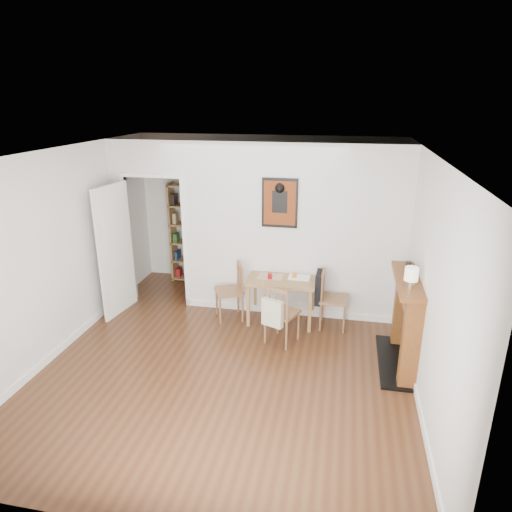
% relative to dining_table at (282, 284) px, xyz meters
% --- Properties ---
extents(ground, '(5.20, 5.20, 0.00)m').
position_rel_dining_table_xyz_m(ground, '(-0.48, -1.10, -0.60)').
color(ground, '#4F2F19').
rests_on(ground, ground).
extents(room_shell, '(5.20, 5.20, 5.20)m').
position_rel_dining_table_xyz_m(room_shell, '(-0.39, 0.24, 0.70)').
color(room_shell, silver).
rests_on(room_shell, ground).
extents(dining_table, '(1.00, 0.64, 0.68)m').
position_rel_dining_table_xyz_m(dining_table, '(0.00, 0.00, 0.00)').
color(dining_table, olive).
rests_on(dining_table, ground).
extents(chair_left, '(0.58, 0.58, 0.87)m').
position_rel_dining_table_xyz_m(chair_left, '(-0.78, -0.07, -0.16)').
color(chair_left, olive).
rests_on(chair_left, ground).
extents(chair_right, '(0.50, 0.44, 0.86)m').
position_rel_dining_table_xyz_m(chair_right, '(0.74, -0.03, -0.15)').
color(chair_right, olive).
rests_on(chair_right, ground).
extents(chair_front, '(0.56, 0.59, 0.86)m').
position_rel_dining_table_xyz_m(chair_front, '(0.09, -0.62, -0.16)').
color(chair_front, olive).
rests_on(chair_front, ground).
extents(bookshelf, '(0.75, 0.30, 1.78)m').
position_rel_dining_table_xyz_m(bookshelf, '(-1.82, 1.30, 0.28)').
color(bookshelf, olive).
rests_on(bookshelf, ground).
extents(fireplace, '(0.45, 1.25, 1.16)m').
position_rel_dining_table_xyz_m(fireplace, '(1.67, -0.85, 0.02)').
color(fireplace, brown).
rests_on(fireplace, ground).
extents(red_glass, '(0.07, 0.07, 0.09)m').
position_rel_dining_table_xyz_m(red_glass, '(-0.17, -0.04, 0.12)').
color(red_glass, maroon).
rests_on(red_glass, dining_table).
extents(orange_fruit, '(0.07, 0.07, 0.07)m').
position_rel_dining_table_xyz_m(orange_fruit, '(0.17, 0.07, 0.12)').
color(orange_fruit, orange).
rests_on(orange_fruit, dining_table).
extents(placemat, '(0.36, 0.27, 0.00)m').
position_rel_dining_table_xyz_m(placemat, '(-0.17, 0.05, 0.08)').
color(placemat, beige).
rests_on(placemat, dining_table).
extents(notebook, '(0.32, 0.23, 0.02)m').
position_rel_dining_table_xyz_m(notebook, '(0.25, 0.08, 0.09)').
color(notebook, white).
rests_on(notebook, dining_table).
extents(mantel_lamp, '(0.15, 0.15, 0.24)m').
position_rel_dining_table_xyz_m(mantel_lamp, '(1.62, -1.14, 0.71)').
color(mantel_lamp, silver).
rests_on(mantel_lamp, fireplace).
extents(ceramic_jar_a, '(0.09, 0.09, 0.11)m').
position_rel_dining_table_xyz_m(ceramic_jar_a, '(1.69, -0.74, 0.62)').
color(ceramic_jar_a, black).
rests_on(ceramic_jar_a, fireplace).
extents(ceramic_jar_b, '(0.08, 0.08, 0.10)m').
position_rel_dining_table_xyz_m(ceramic_jar_b, '(1.66, -0.53, 0.61)').
color(ceramic_jar_b, black).
rests_on(ceramic_jar_b, fireplace).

